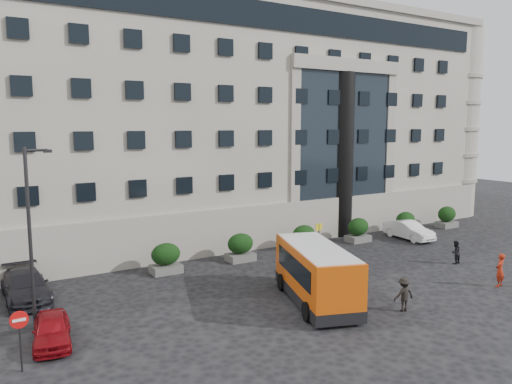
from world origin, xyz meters
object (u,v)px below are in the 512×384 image
street_lamp (31,231)px  white_taxi (409,230)px  hedge_a (166,258)px  hedge_c (304,238)px  hedge_b (240,247)px  pedestrian_a (500,270)px  hedge_f (447,217)px  minibus (316,272)px  pedestrian_c (404,294)px  hedge_d (358,230)px  parked_car_c (26,286)px  pedestrian_b (455,252)px  no_entry_sign (20,329)px  red_truck (8,248)px  hedge_e (405,223)px  bus_stop_sign (319,236)px  parked_car_a (52,330)px

street_lamp → white_taxi: 27.97m
hedge_a → hedge_c: 10.40m
hedge_b → pedestrian_a: (9.64, -12.10, 0.01)m
hedge_f → minibus: bearing=-157.8°
pedestrian_a → pedestrian_c: size_ratio=1.13×
hedge_a → hedge_d: (15.60, 0.00, 0.00)m
hedge_a → hedge_d: 15.60m
parked_car_c → hedge_b: bearing=3.0°
pedestrian_a → pedestrian_b: (1.83, 4.23, -0.18)m
parked_car_c → pedestrian_c: bearing=-36.1°
hedge_c → no_entry_sign: (-19.40, -8.84, 0.72)m
street_lamp → pedestrian_c: size_ratio=4.83×
hedge_f → pedestrian_c: 22.02m
hedge_c → parked_car_c: hedge_c is taller
hedge_b → red_truck: 14.31m
hedge_c → pedestrian_a: (4.44, -12.10, 0.01)m
hedge_e → bus_stop_sign: 11.67m
hedge_d → street_lamp: (-23.54, -4.80, 3.44)m
hedge_f → bus_stop_sign: size_ratio=0.73×
parked_car_a → pedestrian_c: (15.11, -4.96, 0.21)m
bus_stop_sign → pedestrian_b: size_ratio=1.66×
bus_stop_sign → no_entry_sign: bearing=-161.9°
hedge_b → hedge_e: same height
hedge_d → minibus: 14.10m
hedge_d → red_truck: (-23.65, 5.37, 0.53)m
parked_car_c → minibus: bearing=-32.9°
bus_stop_sign → no_entry_sign: (-18.50, -6.04, -0.08)m
hedge_e → parked_car_c: (-28.67, -0.69, -0.19)m
hedge_e → pedestrian_c: size_ratio=1.11×
hedge_f → white_taxi: hedge_f is taller
hedge_e → hedge_b: bearing=180.0°
hedge_e → red_truck: 29.35m
street_lamp → hedge_c: bearing=14.7°
no_entry_sign → red_truck: size_ratio=0.42×
no_entry_sign → parked_car_a: 2.57m
pedestrian_b → hedge_a: bearing=-32.6°
hedge_b → bus_stop_sign: size_ratio=0.73×
bus_stop_sign → pedestrian_c: (-2.04, -9.08, -0.90)m
hedge_c → parked_car_a: 19.33m
street_lamp → parked_car_c: 5.48m
street_lamp → white_taxi: bearing=7.0°
hedge_c → white_taxi: hedge_c is taller
no_entry_sign → hedge_e: bearing=16.5°
bus_stop_sign → parked_car_a: size_ratio=0.70×
hedge_b → hedge_d: 10.40m
hedge_f → minibus: 23.16m
pedestrian_a → pedestrian_b: bearing=-126.2°
hedge_b → hedge_f: bearing=0.0°
white_taxi → pedestrian_b: size_ratio=2.84×
bus_stop_sign → pedestrian_a: size_ratio=1.35×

